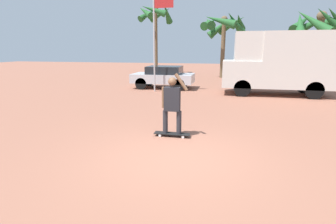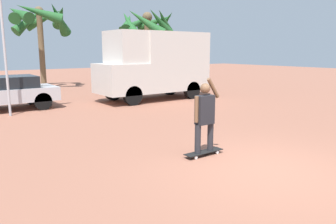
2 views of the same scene
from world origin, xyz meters
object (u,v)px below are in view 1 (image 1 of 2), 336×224
(palm_tree_center_background, at_px, (224,25))
(palm_tree_far_left, at_px, (155,17))
(palm_tree_near_van, at_px, (321,24))
(flagpole, at_px, (156,35))
(skateboard, at_px, (172,134))
(camper_van, at_px, (280,61))
(parked_car_silver, at_px, (164,76))
(person_skateboarder, at_px, (172,102))

(palm_tree_center_background, height_order, palm_tree_far_left, palm_tree_far_left)
(palm_tree_near_van, height_order, flagpole, flagpole)
(skateboard, distance_m, flagpole, 8.73)
(palm_tree_near_van, bearing_deg, camper_van, -120.19)
(skateboard, xyz_separation_m, parked_car_silver, (-2.44, 9.17, 0.67))
(parked_car_silver, bearing_deg, camper_van, -9.37)
(camper_van, height_order, flagpole, flagpole)
(person_skateboarder, relative_size, parked_car_silver, 0.45)
(palm_tree_center_background, xyz_separation_m, palm_tree_far_left, (-6.48, 2.08, 1.04))
(camper_van, height_order, parked_car_silver, camper_van)
(skateboard, height_order, palm_tree_far_left, palm_tree_far_left)
(camper_van, bearing_deg, parked_car_silver, 170.63)
(skateboard, distance_m, parked_car_silver, 9.51)
(palm_tree_near_van, bearing_deg, person_skateboarder, -118.49)
(camper_van, xyz_separation_m, palm_tree_near_van, (3.67, 6.31, 2.38))
(flagpole, bearing_deg, palm_tree_far_left, 105.52)
(person_skateboarder, xyz_separation_m, palm_tree_center_background, (1.00, 16.34, 3.37))
(skateboard, distance_m, camper_van, 9.24)
(person_skateboarder, bearing_deg, flagpole, 107.99)
(camper_van, relative_size, parked_car_silver, 1.46)
(parked_car_silver, relative_size, palm_tree_center_background, 0.71)
(palm_tree_far_left, bearing_deg, person_skateboarder, -73.43)
(person_skateboarder, distance_m, parked_car_silver, 9.49)
(person_skateboarder, distance_m, flagpole, 8.44)
(parked_car_silver, bearing_deg, palm_tree_near_van, 27.00)
(parked_car_silver, distance_m, palm_tree_far_left, 10.80)
(skateboard, height_order, parked_car_silver, parked_car_silver)
(person_skateboarder, xyz_separation_m, camper_van, (4.14, 8.08, 0.78))
(skateboard, bearing_deg, palm_tree_near_van, 61.51)
(skateboard, distance_m, palm_tree_center_background, 16.92)
(skateboard, xyz_separation_m, palm_tree_near_van, (7.81, 14.39, 4.08))
(person_skateboarder, distance_m, camper_van, 9.11)
(person_skateboarder, xyz_separation_m, flagpole, (-2.52, 7.75, 2.19))
(parked_car_silver, height_order, palm_tree_near_van, palm_tree_near_van)
(palm_tree_far_left, bearing_deg, parked_car_silver, -71.82)
(parked_car_silver, height_order, palm_tree_center_background, palm_tree_center_background)
(person_skateboarder, height_order, camper_van, camper_van)
(person_skateboarder, distance_m, palm_tree_far_left, 19.72)
(parked_car_silver, distance_m, flagpole, 2.82)
(palm_tree_center_background, bearing_deg, flagpole, -112.28)
(skateboard, relative_size, person_skateboarder, 0.60)
(camper_van, relative_size, flagpole, 1.03)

